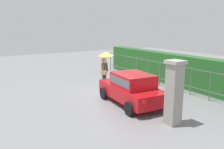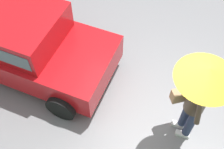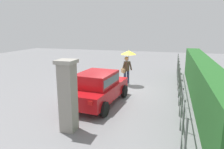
# 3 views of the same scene
# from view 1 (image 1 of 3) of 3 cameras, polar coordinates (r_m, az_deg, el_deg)

# --- Properties ---
(ground_plane) EXTENTS (40.00, 40.00, 0.00)m
(ground_plane) POSITION_cam_1_polar(r_m,az_deg,el_deg) (13.04, -0.39, -4.22)
(ground_plane) COLOR slate
(car) EXTENTS (3.85, 2.11, 1.48)m
(car) POSITION_cam_1_polar(r_m,az_deg,el_deg) (10.83, 4.89, -3.21)
(car) COLOR #B71116
(car) RESTS_ON ground
(pedestrian) EXTENTS (0.91, 0.91, 2.10)m
(pedestrian) POSITION_cam_1_polar(r_m,az_deg,el_deg) (13.88, -1.67, 3.20)
(pedestrian) COLOR #2D3856
(pedestrian) RESTS_ON ground
(gate_pillar) EXTENTS (0.60, 0.60, 2.42)m
(gate_pillar) POSITION_cam_1_polar(r_m,az_deg,el_deg) (8.78, 14.99, -4.24)
(gate_pillar) COLOR gray
(gate_pillar) RESTS_ON ground
(fence_section) EXTENTS (11.77, 0.05, 1.50)m
(fence_section) POSITION_cam_1_polar(r_m,az_deg,el_deg) (14.50, 11.73, 0.53)
(fence_section) COLOR #59605B
(fence_section) RESTS_ON ground
(hedge_row) EXTENTS (12.72, 0.90, 1.90)m
(hedge_row) POSITION_cam_1_polar(r_m,az_deg,el_deg) (15.20, 14.59, 1.38)
(hedge_row) COLOR #235B23
(hedge_row) RESTS_ON ground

